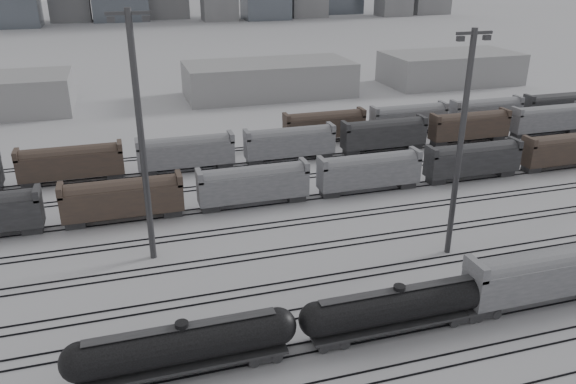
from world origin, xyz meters
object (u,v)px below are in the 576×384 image
object	(u,v)px
tank_car_a	(183,345)
tank_car_b	(398,306)
hopper_car_a	(543,272)
light_mast_c	(461,142)

from	to	relation	value
tank_car_a	tank_car_b	xyz separation A→B (m)	(18.93, -0.00, -0.05)
hopper_car_a	light_mast_c	distance (m)	15.44
hopper_car_a	light_mast_c	bearing A→B (deg)	103.65
tank_car_a	tank_car_b	world-z (taller)	tank_car_a
tank_car_a	tank_car_b	size ratio (longest dim) A/B	1.02
hopper_car_a	light_mast_c	xyz separation A→B (m)	(-2.83, 11.67, 9.70)
hopper_car_a	light_mast_c	size ratio (longest dim) A/B	0.64
tank_car_b	light_mast_c	distance (m)	20.07
tank_car_b	hopper_car_a	xyz separation A→B (m)	(15.27, 0.00, 0.89)
tank_car_b	tank_car_a	bearing A→B (deg)	180.00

